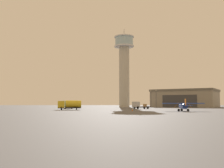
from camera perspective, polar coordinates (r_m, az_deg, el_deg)
ground_plane at (r=68.22m, az=-0.81°, el=-6.03°), size 400.00×400.00×0.00m
control_tower at (r=138.91m, az=2.72°, el=4.49°), size 10.64×10.64×42.25m
hangar at (r=140.67m, az=16.00°, el=-3.09°), size 39.16×36.77×9.14m
airplane_blue at (r=68.49m, az=15.54°, el=-4.65°), size 10.68×8.36×3.14m
truck_flatbed_silver at (r=93.88m, az=5.99°, el=-4.75°), size 7.17×5.33×2.62m
truck_fuel_tanker_teal at (r=98.15m, az=-9.59°, el=-4.44°), size 3.76×6.57×3.04m
truck_fuel_tanker_yellow at (r=80.97m, az=-9.35°, el=-4.51°), size 7.30×3.56×2.95m
light_post_east at (r=119.34m, az=9.77°, el=-2.86°), size 0.44×0.44×8.19m
light_post_north at (r=120.19m, az=8.65°, el=-2.93°), size 0.44×0.44×7.99m
traffic_cone_near_left at (r=68.16m, az=4.54°, el=-5.72°), size 0.36×0.36×0.73m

